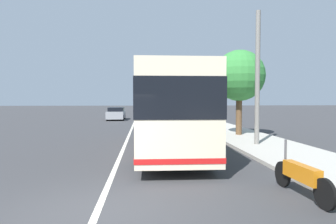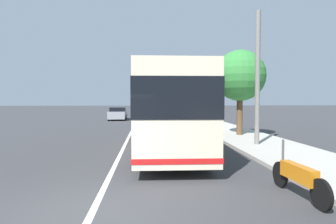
{
  "view_description": "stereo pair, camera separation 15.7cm",
  "coord_description": "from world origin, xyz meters",
  "px_view_note": "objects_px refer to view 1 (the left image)",
  "views": [
    {
      "loc": [
        -6.03,
        -0.98,
        2.33
      ],
      "look_at": [
        9.1,
        -2.24,
        1.68
      ],
      "focal_mm": 30.95,
      "sensor_mm": 36.0,
      "label": 1
    },
    {
      "loc": [
        -6.04,
        -1.13,
        2.33
      ],
      "look_at": [
        9.1,
        -2.24,
        1.68
      ],
      "focal_mm": 30.95,
      "sensor_mm": 36.0,
      "label": 2
    }
  ],
  "objects_px": {
    "coach_bus": "(168,107)",
    "car_ahead_same_lane": "(151,111)",
    "motorcycle_angled": "(301,176)",
    "roadside_tree_mid_block": "(239,76)",
    "utility_pole": "(257,79)",
    "car_far_distant": "(151,108)",
    "car_oncoming": "(116,114)"
  },
  "relations": [
    {
      "from": "coach_bus",
      "to": "car_ahead_same_lane",
      "type": "relative_size",
      "value": 2.32
    },
    {
      "from": "motorcycle_angled",
      "to": "roadside_tree_mid_block",
      "type": "bearing_deg",
      "value": -14.5
    },
    {
      "from": "roadside_tree_mid_block",
      "to": "utility_pole",
      "type": "bearing_deg",
      "value": 174.37
    },
    {
      "from": "motorcycle_angled",
      "to": "utility_pole",
      "type": "height_order",
      "value": "utility_pole"
    },
    {
      "from": "coach_bus",
      "to": "car_far_distant",
      "type": "xyz_separation_m",
      "value": [
        41.7,
        -0.16,
        -1.27
      ]
    },
    {
      "from": "motorcycle_angled",
      "to": "roadside_tree_mid_block",
      "type": "xyz_separation_m",
      "value": [
        11.12,
        -2.2,
        3.31
      ]
    },
    {
      "from": "coach_bus",
      "to": "car_far_distant",
      "type": "relative_size",
      "value": 2.51
    },
    {
      "from": "motorcycle_angled",
      "to": "utility_pole",
      "type": "xyz_separation_m",
      "value": [
        7.27,
        -1.82,
        2.84
      ]
    },
    {
      "from": "roadside_tree_mid_block",
      "to": "car_far_distant",
      "type": "bearing_deg",
      "value": 7.16
    },
    {
      "from": "utility_pole",
      "to": "coach_bus",
      "type": "bearing_deg",
      "value": 98.41
    },
    {
      "from": "car_oncoming",
      "to": "utility_pole",
      "type": "relative_size",
      "value": 0.69
    },
    {
      "from": "car_oncoming",
      "to": "utility_pole",
      "type": "bearing_deg",
      "value": 22.88
    },
    {
      "from": "motorcycle_angled",
      "to": "car_oncoming",
      "type": "relative_size",
      "value": 0.51
    },
    {
      "from": "motorcycle_angled",
      "to": "car_far_distant",
      "type": "bearing_deg",
      "value": -0.39
    },
    {
      "from": "car_oncoming",
      "to": "car_far_distant",
      "type": "height_order",
      "value": "car_far_distant"
    },
    {
      "from": "motorcycle_angled",
      "to": "car_ahead_same_lane",
      "type": "relative_size",
      "value": 0.52
    },
    {
      "from": "coach_bus",
      "to": "roadside_tree_mid_block",
      "type": "height_order",
      "value": "roadside_tree_mid_block"
    },
    {
      "from": "car_far_distant",
      "to": "utility_pole",
      "type": "bearing_deg",
      "value": -177.84
    },
    {
      "from": "motorcycle_angled",
      "to": "car_far_distant",
      "type": "xyz_separation_m",
      "value": [
        48.31,
        2.47,
        0.24
      ]
    },
    {
      "from": "coach_bus",
      "to": "utility_pole",
      "type": "xyz_separation_m",
      "value": [
        0.66,
        -4.45,
        1.33
      ]
    },
    {
      "from": "car_ahead_same_lane",
      "to": "utility_pole",
      "type": "xyz_separation_m",
      "value": [
        -27.96,
        -4.52,
        2.65
      ]
    },
    {
      "from": "coach_bus",
      "to": "car_far_distant",
      "type": "distance_m",
      "value": 41.72
    },
    {
      "from": "car_far_distant",
      "to": "roadside_tree_mid_block",
      "type": "xyz_separation_m",
      "value": [
        -37.19,
        -4.67,
        3.07
      ]
    },
    {
      "from": "motorcycle_angled",
      "to": "car_ahead_same_lane",
      "type": "height_order",
      "value": "car_ahead_same_lane"
    },
    {
      "from": "car_oncoming",
      "to": "car_ahead_same_lane",
      "type": "distance_m",
      "value": 8.88
    },
    {
      "from": "car_far_distant",
      "to": "roadside_tree_mid_block",
      "type": "relative_size",
      "value": 0.77
    },
    {
      "from": "car_oncoming",
      "to": "car_ahead_same_lane",
      "type": "relative_size",
      "value": 1.01
    },
    {
      "from": "coach_bus",
      "to": "roadside_tree_mid_block",
      "type": "relative_size",
      "value": 1.94
    },
    {
      "from": "car_oncoming",
      "to": "car_far_distant",
      "type": "bearing_deg",
      "value": 167.17
    },
    {
      "from": "car_oncoming",
      "to": "utility_pole",
      "type": "xyz_separation_m",
      "value": [
        -20.18,
        -8.79,
        2.63
      ]
    },
    {
      "from": "car_ahead_same_lane",
      "to": "roadside_tree_mid_block",
      "type": "distance_m",
      "value": 24.8
    },
    {
      "from": "motorcycle_angled",
      "to": "car_ahead_same_lane",
      "type": "xyz_separation_m",
      "value": [
        35.23,
        2.7,
        0.19
      ]
    }
  ]
}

